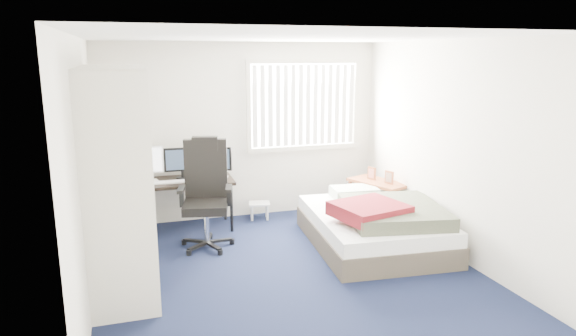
# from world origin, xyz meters

# --- Properties ---
(ground) EXTENTS (4.20, 4.20, 0.00)m
(ground) POSITION_xyz_m (0.00, 0.00, 0.00)
(ground) COLOR black
(ground) RESTS_ON ground
(room_shell) EXTENTS (4.20, 4.20, 4.20)m
(room_shell) POSITION_xyz_m (0.00, 0.00, 1.51)
(room_shell) COLOR silver
(room_shell) RESTS_ON ground
(window_assembly) EXTENTS (1.72, 0.09, 1.32)m
(window_assembly) POSITION_xyz_m (0.90, 2.04, 1.60)
(window_assembly) COLOR white
(window_assembly) RESTS_ON ground
(closet) EXTENTS (0.64, 1.84, 2.22)m
(closet) POSITION_xyz_m (-1.67, 0.27, 1.35)
(closet) COLOR beige
(closet) RESTS_ON ground
(desk) EXTENTS (1.43, 0.69, 1.15)m
(desk) POSITION_xyz_m (-0.95, 1.76, 0.73)
(desk) COLOR black
(desk) RESTS_ON ground
(office_chair) EXTENTS (0.75, 0.75, 1.34)m
(office_chair) POSITION_xyz_m (-0.72, 1.06, 0.52)
(office_chair) COLOR black
(office_chair) RESTS_ON ground
(footstool) EXTENTS (0.34, 0.29, 0.24)m
(footstool) POSITION_xyz_m (0.16, 1.85, 0.19)
(footstool) COLOR white
(footstool) RESTS_ON ground
(nightstand) EXTENTS (0.71, 0.94, 0.76)m
(nightstand) POSITION_xyz_m (1.75, 1.27, 0.51)
(nightstand) COLOR brown
(nightstand) RESTS_ON ground
(bed) EXTENTS (1.63, 2.07, 0.65)m
(bed) POSITION_xyz_m (1.26, 0.38, 0.28)
(bed) COLOR #453C31
(bed) RESTS_ON ground
(pine_box) EXTENTS (0.41, 0.34, 0.28)m
(pine_box) POSITION_xyz_m (-1.65, 0.42, 0.14)
(pine_box) COLOR tan
(pine_box) RESTS_ON ground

